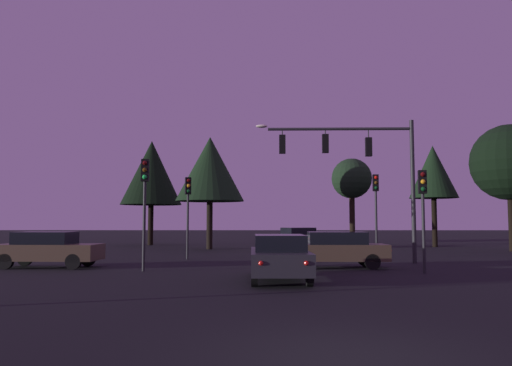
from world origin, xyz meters
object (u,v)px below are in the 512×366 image
traffic_light_far_side (188,201)px  tree_left_far (433,172)px  tree_lot_edge (151,173)px  traffic_light_corner_right (145,192)px  car_crossing_left (48,249)px  tree_behind_sign (509,163)px  traffic_light_median (376,199)px  tree_right_cluster (352,179)px  tree_center_horizon (210,169)px  car_nearside_lane (279,257)px  car_far_lane (300,238)px  car_crossing_right (334,249)px  traffic_signal_mast_arm (361,159)px  traffic_light_corner_left (423,200)px

traffic_light_far_side → tree_left_far: tree_left_far is taller
tree_lot_edge → traffic_light_corner_right: bearing=-78.3°
traffic_light_corner_right → car_crossing_left: traffic_light_corner_right is taller
car_crossing_left → tree_behind_sign: bearing=25.0°
traffic_light_median → tree_right_cluster: (1.30, 14.20, 2.25)m
tree_center_horizon → tree_lot_edge: tree_lot_edge is taller
car_nearside_lane → tree_right_cluster: (6.90, 24.44, 4.63)m
car_far_lane → tree_center_horizon: tree_center_horizon is taller
traffic_light_corner_right → tree_lot_edge: tree_lot_edge is taller
car_far_lane → tree_lot_edge: 14.25m
traffic_light_far_side → car_nearside_lane: 10.75m
tree_behind_sign → tree_lot_edge: size_ratio=0.96×
car_crossing_right → tree_center_horizon: 16.66m
traffic_signal_mast_arm → tree_left_far: tree_left_far is taller
tree_behind_sign → traffic_light_far_side: bearing=-160.8°
car_nearside_lane → tree_behind_sign: size_ratio=0.55×
car_far_lane → tree_behind_sign: 15.10m
car_crossing_left → tree_right_cluster: bearing=50.0°
tree_behind_sign → tree_center_horizon: size_ratio=1.05×
tree_lot_edge → car_nearside_lane: bearing=-68.8°
traffic_signal_mast_arm → traffic_light_median: (1.44, 3.24, -1.74)m
tree_lot_edge → tree_behind_sign: bearing=-18.7°
traffic_light_far_side → tree_right_cluster: size_ratio=0.60×
car_crossing_left → tree_behind_sign: (25.75, 12.03, 5.10)m
traffic_light_corner_right → tree_center_horizon: tree_center_horizon is taller
tree_behind_sign → tree_left_far: (-3.12, 5.75, -0.08)m
car_far_lane → tree_right_cluster: 7.90m
traffic_light_corner_right → tree_lot_edge: bearing=101.7°
tree_center_horizon → traffic_signal_mast_arm: bearing=-55.1°
tree_behind_sign → traffic_light_corner_left: bearing=-126.2°
car_nearside_lane → tree_left_far: tree_left_far is taller
traffic_light_corner_left → traffic_light_far_side: (-10.03, 7.11, 0.25)m
car_crossing_left → car_far_lane: bearing=52.2°
traffic_light_median → tree_center_horizon: 13.47m
traffic_light_median → tree_left_far: bearing=59.0°
traffic_light_median → tree_behind_sign: bearing=31.6°
traffic_light_far_side → car_nearside_lane: bearing=-65.0°
car_nearside_lane → car_crossing_right: bearing=61.7°
traffic_light_corner_right → traffic_light_median: 12.95m
traffic_light_corner_left → car_nearside_lane: 6.41m
car_nearside_lane → traffic_light_corner_right: bearing=148.9°
traffic_light_corner_left → car_crossing_right: size_ratio=0.86×
tree_lot_edge → tree_left_far: bearing=-7.5°
tree_right_cluster → tree_behind_sign: bearing=-40.3°
car_crossing_left → tree_left_far: tree_left_far is taller
traffic_light_corner_left → tree_left_far: size_ratio=0.49×
tree_center_horizon → tree_right_cluster: tree_center_horizon is taller
traffic_signal_mast_arm → tree_center_horizon: size_ratio=0.94×
traffic_light_corner_right → traffic_signal_mast_arm: bearing=22.1°
tree_center_horizon → car_crossing_left: bearing=-110.7°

